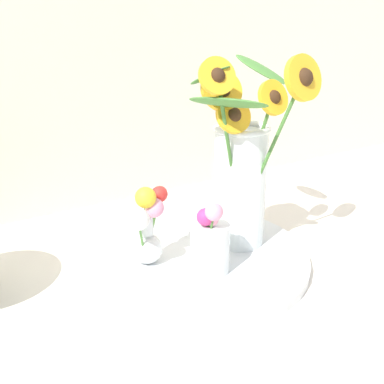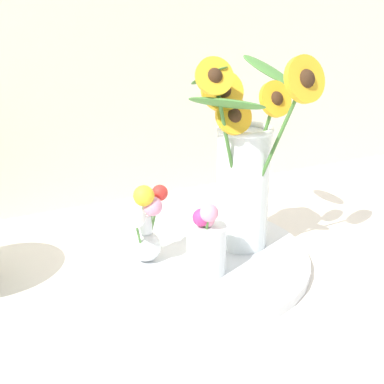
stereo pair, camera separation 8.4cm
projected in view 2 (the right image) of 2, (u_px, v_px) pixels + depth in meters
ground_plane at (200, 273)px, 0.90m from camera, size 6.00×6.00×0.00m
serving_tray at (192, 257)px, 0.94m from camera, size 0.48×0.48×0.02m
mason_jar_sunflowers at (244, 172)px, 0.91m from camera, size 0.27×0.24×0.41m
vase_small_center at (207, 244)px, 0.85m from camera, size 0.08×0.08×0.15m
vase_bulb_right at (146, 226)px, 0.88m from camera, size 0.11×0.09×0.16m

